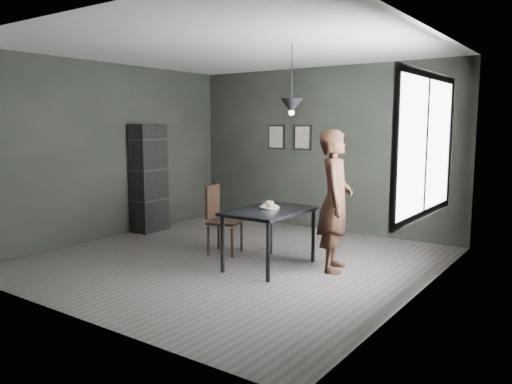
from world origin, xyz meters
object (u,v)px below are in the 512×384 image
Objects in this scene: white_plate at (270,208)px; shelf_unit at (149,178)px; woman at (335,201)px; pendant_lamp at (292,106)px; wood_chair at (219,215)px; cafe_table at (270,216)px.

white_plate is 2.93m from shelf_unit.
shelf_unit is (-3.66, 0.30, 0.03)m from woman.
shelf_unit is at bearing 170.15° from pendant_lamp.
white_plate is 0.13× the size of woman.
woman reaches higher than wood_chair.
woman is at bearing -10.30° from wood_chair.
shelf_unit is 2.12× the size of pendant_lamp.
white_plate is 0.85m from woman.
pendant_lamp reaches higher than cafe_table.
pendant_lamp is (3.17, -0.55, 1.14)m from shelf_unit.
cafe_table is at bearing -55.39° from white_plate.
pendant_lamp is (-0.49, -0.25, 1.17)m from woman.
woman is at bearing 25.42° from cafe_table.
cafe_table is 0.66× the size of shelf_unit.
white_plate is at bearing -15.78° from shelf_unit.
woman is at bearing 27.17° from pendant_lamp.
wood_chair is (-1.73, -0.17, -0.33)m from woman.
woman is (0.79, 0.28, 0.13)m from white_plate.
shelf_unit reaches higher than cafe_table.
wood_chair is (-0.98, 0.18, -0.12)m from cafe_table.
woman is 1.81× the size of wood_chair.
cafe_table is 0.85m from woman.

